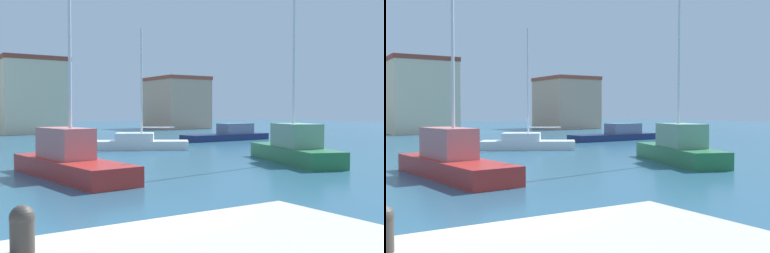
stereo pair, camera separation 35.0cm
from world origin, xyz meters
The scene contains 7 objects.
water centered at (15.00, 20.00, 0.00)m, with size 160.00×160.00×0.00m, color #285670.
sailboat_green_center_channel centered at (14.02, 9.38, 0.75)m, with size 4.12×7.34×11.18m.
sailboat_white_behind_lamppost centered at (11.09, 20.54, 0.46)m, with size 6.40×4.86×8.01m.
sailboat_red_inner_mooring centered at (3.00, 10.40, 0.67)m, with size 2.67×7.52×8.51m.
motorboat_navy_outer_mooring centered at (21.93, 25.01, 0.50)m, with size 8.49×2.73×1.46m.
harbor_office centered at (10.57, 46.31, 4.31)m, with size 7.23×5.20×8.61m.
yacht_club centered at (32.23, 51.06, 3.75)m, with size 6.98×8.72×7.49m.
Camera 2 is at (-2.31, -7.15, 2.54)m, focal length 43.06 mm.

